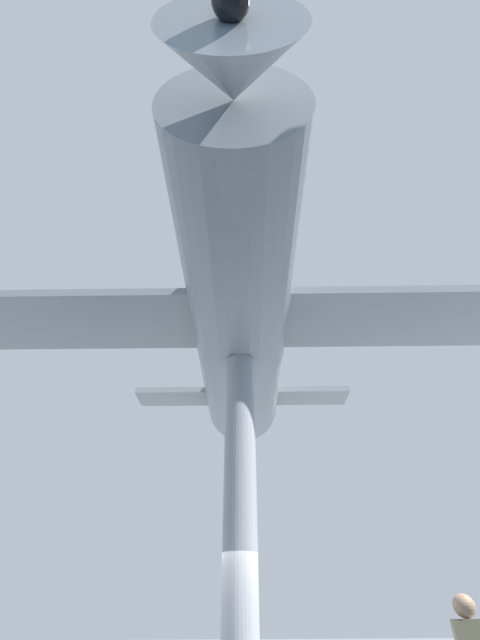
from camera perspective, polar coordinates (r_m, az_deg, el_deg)
The scene contains 2 objects.
support_pylon_central at distance 8.08m, azimuth 0.00°, elevation -24.72°, with size 0.59×0.59×6.11m.
suspended_airplane at distance 9.57m, azimuth -0.02°, elevation 0.66°, with size 20.52×11.63×3.58m.
Camera 1 is at (1.06, 7.89, 1.63)m, focal length 24.00 mm.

